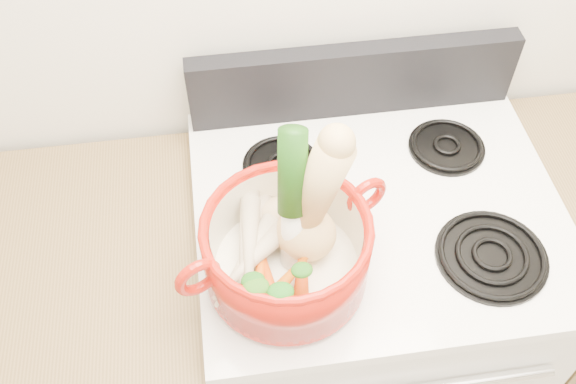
{
  "coord_description": "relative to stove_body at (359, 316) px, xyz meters",
  "views": [
    {
      "loc": [
        -0.31,
        0.6,
        2.03
      ],
      "look_at": [
        -0.22,
        1.23,
        1.24
      ],
      "focal_mm": 40.0,
      "sensor_mm": 36.0,
      "label": 1
    }
  ],
  "objects": [
    {
      "name": "stove_body",
      "position": [
        0.0,
        0.0,
        0.0
      ],
      "size": [
        0.76,
        0.65,
        0.92
      ],
      "primitive_type": "cube",
      "color": "white",
      "rests_on": "floor"
    },
    {
      "name": "cooktop",
      "position": [
        0.0,
        0.0,
        0.47
      ],
      "size": [
        0.78,
        0.67,
        0.03
      ],
      "primitive_type": "cube",
      "color": "white",
      "rests_on": "stove_body"
    },
    {
      "name": "control_backsplash",
      "position": [
        0.0,
        0.3,
        0.58
      ],
      "size": [
        0.76,
        0.05,
        0.18
      ],
      "primitive_type": "cube",
      "color": "black",
      "rests_on": "cooktop"
    },
    {
      "name": "burner_front_left",
      "position": [
        -0.19,
        -0.16,
        0.5
      ],
      "size": [
        0.22,
        0.22,
        0.02
      ],
      "primitive_type": "cylinder",
      "color": "black",
      "rests_on": "cooktop"
    },
    {
      "name": "burner_front_right",
      "position": [
        0.19,
        -0.16,
        0.5
      ],
      "size": [
        0.22,
        0.22,
        0.02
      ],
      "primitive_type": "cylinder",
      "color": "black",
      "rests_on": "cooktop"
    },
    {
      "name": "burner_back_left",
      "position": [
        -0.19,
        0.14,
        0.5
      ],
      "size": [
        0.17,
        0.17,
        0.02
      ],
      "primitive_type": "cylinder",
      "color": "black",
      "rests_on": "cooktop"
    },
    {
      "name": "burner_back_right",
      "position": [
        0.19,
        0.14,
        0.5
      ],
      "size": [
        0.17,
        0.17,
        0.02
      ],
      "primitive_type": "cylinder",
      "color": "black",
      "rests_on": "cooktop"
    },
    {
      "name": "dutch_oven",
      "position": [
        -0.22,
        -0.15,
        0.58
      ],
      "size": [
        0.4,
        0.4,
        0.15
      ],
      "primitive_type": "cylinder",
      "rotation": [
        0.0,
        0.0,
        0.39
      ],
      "color": "#A4150A",
      "rests_on": "burner_front_left"
    },
    {
      "name": "pot_handle_left",
      "position": [
        -0.38,
        -0.21,
        0.64
      ],
      "size": [
        0.09,
        0.05,
        0.09
      ],
      "primitive_type": "torus",
      "rotation": [
        1.57,
        0.0,
        0.39
      ],
      "color": "#A4150A",
      "rests_on": "dutch_oven"
    },
    {
      "name": "pot_handle_right",
      "position": [
        -0.06,
        -0.08,
        0.64
      ],
      "size": [
        0.09,
        0.05,
        0.09
      ],
      "primitive_type": "torus",
      "rotation": [
        1.57,
        0.0,
        0.39
      ],
      "color": "#A4150A",
      "rests_on": "dutch_oven"
    },
    {
      "name": "squash",
      "position": [
        -0.18,
        -0.12,
        0.69
      ],
      "size": [
        0.22,
        0.18,
        0.31
      ],
      "primitive_type": null,
      "rotation": [
        0.0,
        0.25,
        -0.38
      ],
      "color": "tan",
      "rests_on": "dutch_oven"
    },
    {
      "name": "leek",
      "position": [
        -0.2,
        -0.13,
        0.7
      ],
      "size": [
        0.07,
        0.12,
        0.32
      ],
      "primitive_type": "cylinder",
      "rotation": [
        -0.19,
        0.0,
        -0.21
      ],
      "color": "white",
      "rests_on": "dutch_oven"
    },
    {
      "name": "ginger",
      "position": [
        -0.22,
        -0.04,
        0.56
      ],
      "size": [
        0.1,
        0.08,
        0.05
      ],
      "primitive_type": "ellipsoid",
      "rotation": [
        0.0,
        0.0,
        0.25
      ],
      "color": "tan",
      "rests_on": "dutch_oven"
    },
    {
      "name": "parsnip_0",
      "position": [
        -0.28,
        -0.1,
        0.56
      ],
      "size": [
        0.11,
        0.22,
        0.06
      ],
      "primitive_type": "cone",
      "rotation": [
        1.66,
        0.0,
        -0.32
      ],
      "color": "beige",
      "rests_on": "dutch_oven"
    },
    {
      "name": "parsnip_1",
      "position": [
        -0.3,
        -0.15,
        0.57
      ],
      "size": [
        0.16,
        0.18,
        0.06
      ],
      "primitive_type": "cone",
      "rotation": [
        1.66,
        0.0,
        -0.67
      ],
      "color": "beige",
      "rests_on": "dutch_oven"
    },
    {
      "name": "parsnip_2",
      "position": [
        -0.27,
        -0.08,
        0.58
      ],
      "size": [
        0.04,
        0.18,
        0.05
      ],
      "primitive_type": "cone",
      "rotation": [
        1.66,
        0.0,
        0.0
      ],
      "color": "beige",
      "rests_on": "dutch_oven"
    },
    {
      "name": "parsnip_3",
      "position": [
        -0.29,
        -0.16,
        0.58
      ],
      "size": [
        0.17,
        0.15,
        0.06
      ],
      "primitive_type": "cone",
      "rotation": [
        1.66,
        0.0,
        -0.89
      ],
      "color": "beige",
      "rests_on": "dutch_oven"
    },
    {
      "name": "parsnip_4",
      "position": [
        -0.29,
        -0.09,
        0.59
      ],
      "size": [
        0.08,
        0.22,
        0.06
      ],
      "primitive_type": "cone",
      "rotation": [
        1.66,
        0.0,
        -0.2
      ],
      "color": "beige",
      "rests_on": "dutch_oven"
    },
    {
      "name": "parsnip_5",
      "position": [
        -0.29,
        -0.14,
        0.59
      ],
      "size": [
        0.07,
        0.22,
        0.06
      ],
      "primitive_type": "cone",
      "rotation": [
        1.66,
        0.0,
        -0.13
      ],
      "color": "beige",
      "rests_on": "dutch_oven"
    },
    {
      "name": "carrot_0",
      "position": [
        -0.26,
        -0.2,
        0.56
      ],
      "size": [
        0.05,
        0.18,
        0.05
      ],
      "primitive_type": "cone",
      "rotation": [
        1.66,
        0.0,
        0.09
      ],
      "color": "#DA3F0A",
      "rests_on": "dutch_oven"
    },
    {
      "name": "carrot_1",
      "position": [
        -0.27,
        -0.18,
        0.56
      ],
      "size": [
        0.06,
        0.15,
        0.04
      ],
      "primitive_type": "cone",
      "rotation": [
        1.66,
        0.0,
        -0.23
      ],
      "color": "#D85D0A",
      "rests_on": "dutch_oven"
    },
    {
      "name": "carrot_2",
      "position": [
        -0.19,
        -0.16,
        0.57
      ],
      "size": [
        0.06,
        0.16,
        0.04
      ],
      "primitive_type": "cone",
      "rotation": [
        1.66,
        0.0,
        -0.19
      ],
      "color": "#CC3A0A",
      "rests_on": "dutch_oven"
    },
    {
      "name": "carrot_3",
      "position": [
        -0.23,
        -0.21,
        0.58
      ],
      "size": [
        0.14,
        0.13,
        0.05
      ],
      "primitive_type": "cone",
      "rotation": [
        1.66,
        0.0,
        -0.81
      ],
      "color": "#C45C09",
      "rests_on": "dutch_oven"
    }
  ]
}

